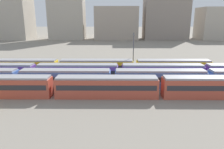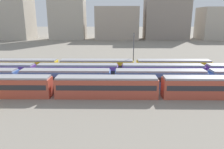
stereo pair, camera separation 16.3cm
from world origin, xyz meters
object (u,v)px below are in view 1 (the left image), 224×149
object	(u,v)px
train_track_2	(120,72)
catenary_pole_1	(133,50)
train_track_1	(113,78)
train_track_3	(97,67)
train_track_0	(107,87)

from	to	relation	value
train_track_2	catenary_pole_1	size ratio (longest dim) A/B	7.38
train_track_1	train_track_3	size ratio (longest dim) A/B	1.34
train_track_0	catenary_pole_1	world-z (taller)	catenary_pole_1
train_track_0	catenary_pole_1	xyz separation A→B (m)	(6.23, 18.36, 3.70)
train_track_3	catenary_pole_1	size ratio (longest dim) A/B	5.52
train_track_2	catenary_pole_1	bearing A→B (deg)	65.68
train_track_0	train_track_3	distance (m)	15.89
train_track_2	catenary_pole_1	distance (m)	9.48
train_track_2	train_track_3	distance (m)	7.67
train_track_0	catenary_pole_1	bearing A→B (deg)	71.26
train_track_0	train_track_1	world-z (taller)	same
train_track_1	catenary_pole_1	xyz separation A→B (m)	(5.18, 13.16, 3.70)
train_track_0	train_track_1	size ratio (longest dim) A/B	0.75
train_track_1	train_track_2	xyz separation A→B (m)	(1.59, 5.20, 0.00)
train_track_1	train_track_2	size ratio (longest dim) A/B	1.00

